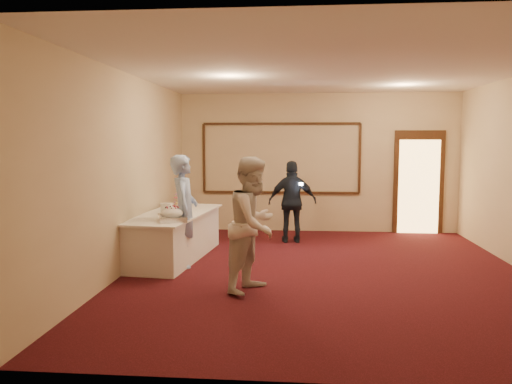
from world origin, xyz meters
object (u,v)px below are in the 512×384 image
buffet_table (174,236)px  guest (292,202)px  tart (183,214)px  man (184,211)px  cupcake_stand (180,198)px  plate_stack_a (166,208)px  plate_stack_b (186,206)px  pavlova_tray (172,215)px  woman (254,224)px

buffet_table → guest: 2.53m
tart → buffet_table: bearing=128.8°
man → guest: size_ratio=1.10×
cupcake_stand → plate_stack_a: 0.95m
plate_stack_a → plate_stack_b: size_ratio=1.14×
pavlova_tray → cupcake_stand: bearing=99.7°
woman → guest: (0.46, 3.22, -0.09)m
pavlova_tray → guest: 2.92m
cupcake_stand → plate_stack_a: cupcake_stand is taller
buffet_table → guest: bearing=37.7°
buffet_table → woman: size_ratio=1.51×
pavlova_tray → tart: bearing=83.1°
plate_stack_b → woman: (1.38, -2.10, 0.04)m
plate_stack_a → buffet_table: bearing=10.6°
buffet_table → cupcake_stand: bearing=96.8°
man → plate_stack_a: bearing=33.4°
plate_stack_a → tart: bearing=-38.2°
plate_stack_a → guest: guest is taller
plate_stack_b → tart: (0.11, -0.70, -0.05)m
tart → plate_stack_b: bearing=99.2°
buffet_table → woman: bearing=-48.3°
tart → man: (0.06, -0.19, 0.09)m
cupcake_stand → pavlova_tray: bearing=-80.3°
cupcake_stand → buffet_table: bearing=-83.2°
cupcake_stand → tart: (0.35, -1.23, -0.13)m
man → cupcake_stand: bearing=8.3°
plate_stack_a → tart: size_ratio=0.82×
tart → man: bearing=-72.6°
cupcake_stand → plate_stack_b: (0.24, -0.53, -0.08)m
pavlova_tray → man: 0.31m
buffet_table → tart: (0.24, -0.30, 0.41)m
buffet_table → plate_stack_a: size_ratio=13.13×
plate_stack_b → tart: size_ratio=0.72×
buffet_table → cupcake_stand: cupcake_stand is taller
plate_stack_a → cupcake_stand: bearing=89.8°
buffet_table → tart: bearing=-51.2°
man → woman: bearing=-142.7°
tart → man: 0.22m
buffet_table → cupcake_stand: 1.08m
pavlova_tray → cupcake_stand: size_ratio=1.45×
pavlova_tray → woman: (1.33, -0.92, 0.03)m
cupcake_stand → tart: cupcake_stand is taller
woman → tart: bearing=66.8°
pavlova_tray → plate_stack_b: (-0.06, 1.18, -0.01)m
pavlova_tray → plate_stack_b: bearing=92.7°
plate_stack_a → plate_stack_b: 0.49m
plate_stack_b → cupcake_stand: bearing=114.1°
buffet_table → pavlova_tray: pavlova_tray is taller
guest → woman: bearing=76.5°
plate_stack_a → guest: bearing=36.6°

